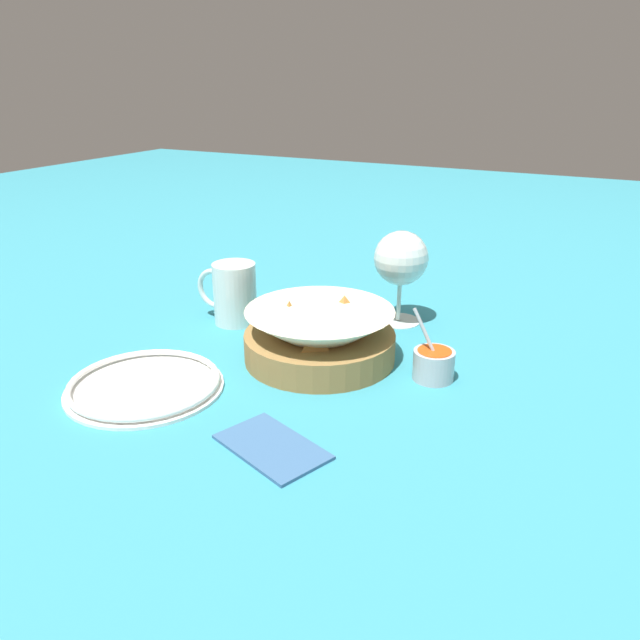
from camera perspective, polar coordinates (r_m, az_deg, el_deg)
ground_plane at (r=0.91m, az=-0.38°, el=-3.86°), size 4.00×4.00×0.00m
food_basket at (r=0.90m, az=0.01°, el=-1.60°), size 0.22×0.22×0.09m
sauce_cup at (r=0.86m, az=10.35°, el=-3.91°), size 0.06×0.06×0.10m
wine_glass at (r=1.03m, az=7.41°, el=5.38°), size 0.09×0.09×0.16m
beer_mug at (r=1.05m, az=-7.87°, el=2.25°), size 0.11×0.07×0.10m
side_plate at (r=0.86m, az=-15.74°, el=-5.70°), size 0.21×0.21×0.01m
napkin at (r=0.71m, az=-4.41°, el=-11.36°), size 0.15×0.12×0.01m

